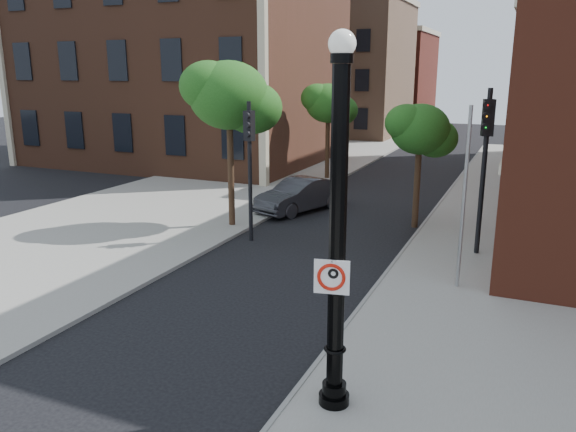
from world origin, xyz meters
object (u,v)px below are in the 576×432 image
at_px(lamppost, 337,249).
at_px(traffic_signal_right, 486,146).
at_px(no_parking_sign, 332,277).
at_px(traffic_signal_left, 249,149).
at_px(parked_car, 300,195).

height_order(lamppost, traffic_signal_right, lamppost).
height_order(no_parking_sign, traffic_signal_right, traffic_signal_right).
distance_m(lamppost, traffic_signal_left, 10.63).
bearing_deg(lamppost, traffic_signal_right, 81.67).
bearing_deg(no_parking_sign, traffic_signal_right, 70.15).
height_order(no_parking_sign, parked_car, no_parking_sign).
xyz_separation_m(lamppost, parked_car, (-6.21, 13.46, -2.30)).
xyz_separation_m(parked_car, traffic_signal_right, (7.69, -3.40, 2.94)).
bearing_deg(parked_car, no_parking_sign, -44.87).
xyz_separation_m(lamppost, no_parking_sign, (-0.03, -0.16, -0.43)).
height_order(lamppost, traffic_signal_left, lamppost).
bearing_deg(parked_car, traffic_signal_right, -3.12).
bearing_deg(traffic_signal_left, parked_car, 97.34).
xyz_separation_m(lamppost, traffic_signal_left, (-6.14, 8.67, 0.30)).
xyz_separation_m(lamppost, traffic_signal_right, (1.47, 10.06, 0.64)).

